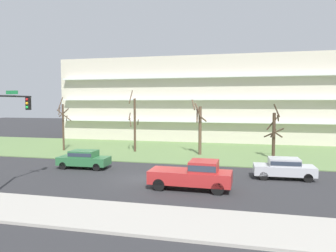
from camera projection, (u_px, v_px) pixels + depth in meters
ground at (142, 179)px, 23.93m from camera, size 160.00×160.00×0.00m
sidewalk_curb_near at (93, 214)px, 16.16m from camera, size 80.00×4.00×0.15m
grass_lawn_strip at (179, 151)px, 37.51m from camera, size 80.00×16.00×0.08m
apartment_building at (196, 100)px, 50.45m from camera, size 40.45×12.57×12.31m
tree_far_left at (63, 124)px, 37.49m from camera, size 1.89×1.90×6.34m
tree_left at (134, 123)px, 36.52m from camera, size 1.33×1.30×7.14m
tree_center at (199, 127)px, 34.37m from camera, size 1.76×1.54×6.05m
tree_right at (274, 133)px, 32.11m from camera, size 2.01×1.99×5.58m
pickup_red_near_left at (194, 174)px, 20.93m from camera, size 5.44×2.12×1.95m
sedan_green_center_left at (84, 158)px, 27.70m from camera, size 4.45×1.94×1.57m
sedan_silver_center_right at (284, 167)px, 23.89m from camera, size 4.47×1.97×1.57m
traffic_signal_mast at (2, 123)px, 20.29m from camera, size 0.90×4.34×6.55m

